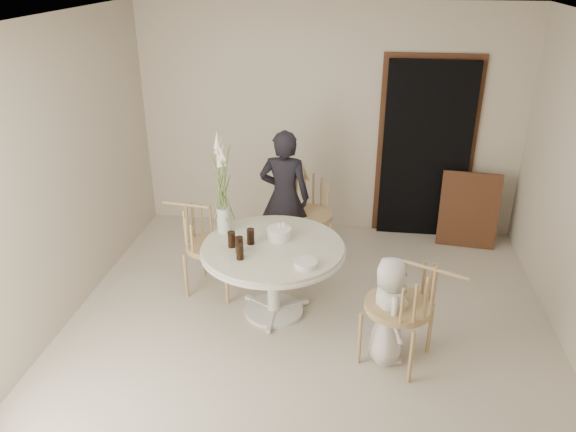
# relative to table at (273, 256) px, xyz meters

# --- Properties ---
(ground) EXTENTS (4.50, 4.50, 0.00)m
(ground) POSITION_rel_table_xyz_m (0.35, -0.25, -0.62)
(ground) COLOR beige
(ground) RESTS_ON ground
(room_shell) EXTENTS (4.50, 4.50, 4.50)m
(room_shell) POSITION_rel_table_xyz_m (0.35, -0.25, 1.00)
(room_shell) COLOR silver
(room_shell) RESTS_ON ground
(doorway) EXTENTS (1.00, 0.10, 2.10)m
(doorway) POSITION_rel_table_xyz_m (1.50, 1.94, 0.43)
(doorway) COLOR black
(doorway) RESTS_ON ground
(door_trim) EXTENTS (1.12, 0.03, 2.22)m
(door_trim) POSITION_rel_table_xyz_m (1.50, 1.98, 0.49)
(door_trim) COLOR #552D1D
(door_trim) RESTS_ON ground
(table) EXTENTS (1.33, 1.33, 0.73)m
(table) POSITION_rel_table_xyz_m (0.00, 0.00, 0.00)
(table) COLOR silver
(table) RESTS_ON ground
(picture_frame) EXTENTS (0.68, 0.27, 0.88)m
(picture_frame) POSITION_rel_table_xyz_m (2.03, 1.70, -0.18)
(picture_frame) COLOR #552D1D
(picture_frame) RESTS_ON ground
(chair_far) EXTENTS (0.61, 0.64, 0.95)m
(chair_far) POSITION_rel_table_xyz_m (0.17, 1.28, -0.00)
(chair_far) COLOR tan
(chair_far) RESTS_ON ground
(chair_right) EXTENTS (0.71, 0.69, 0.97)m
(chair_right) POSITION_rel_table_xyz_m (1.24, -0.58, 0.01)
(chair_right) COLOR tan
(chair_right) RESTS_ON ground
(chair_left) EXTENTS (0.60, 0.57, 0.94)m
(chair_left) POSITION_rel_table_xyz_m (-0.80, 0.35, -0.01)
(chair_left) COLOR tan
(chair_left) RESTS_ON ground
(girl) EXTENTS (0.57, 0.39, 1.50)m
(girl) POSITION_rel_table_xyz_m (-0.04, 1.07, 0.13)
(girl) COLOR black
(girl) RESTS_ON ground
(boy) EXTENTS (0.39, 0.52, 0.96)m
(boy) POSITION_rel_table_xyz_m (1.04, -0.54, -0.14)
(boy) COLOR silver
(boy) RESTS_ON ground
(birthday_cake) EXTENTS (0.23, 0.23, 0.16)m
(birthday_cake) POSITION_rel_table_xyz_m (0.03, 0.14, 0.17)
(birthday_cake) COLOR white
(birthday_cake) RESTS_ON table
(cola_tumbler_a) EXTENTS (0.09, 0.09, 0.15)m
(cola_tumbler_a) POSITION_rel_table_xyz_m (-0.28, -0.17, 0.19)
(cola_tumbler_a) COLOR black
(cola_tumbler_a) RESTS_ON table
(cola_tumbler_b) EXTENTS (0.08, 0.08, 0.14)m
(cola_tumbler_b) POSITION_rel_table_xyz_m (-0.25, -0.29, 0.18)
(cola_tumbler_b) COLOR black
(cola_tumbler_b) RESTS_ON table
(cola_tumbler_c) EXTENTS (0.08, 0.08, 0.15)m
(cola_tumbler_c) POSITION_rel_table_xyz_m (-0.37, -0.08, 0.19)
(cola_tumbler_c) COLOR black
(cola_tumbler_c) RESTS_ON table
(cola_tumbler_d) EXTENTS (0.07, 0.07, 0.15)m
(cola_tumbler_d) POSITION_rel_table_xyz_m (-0.21, 0.00, 0.19)
(cola_tumbler_d) COLOR black
(cola_tumbler_d) RESTS_ON table
(plate_stack) EXTENTS (0.22, 0.22, 0.05)m
(plate_stack) POSITION_rel_table_xyz_m (0.33, -0.34, 0.14)
(plate_stack) COLOR silver
(plate_stack) RESTS_ON table
(flower_vase) EXTENTS (0.13, 0.13, 0.99)m
(flower_vase) POSITION_rel_table_xyz_m (-0.51, 0.22, 0.55)
(flower_vase) COLOR silver
(flower_vase) RESTS_ON table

